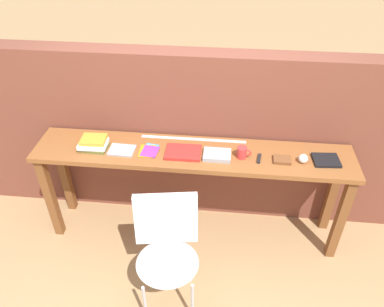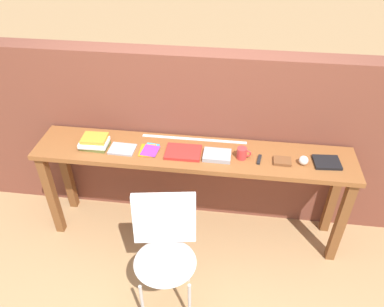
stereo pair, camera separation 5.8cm
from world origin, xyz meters
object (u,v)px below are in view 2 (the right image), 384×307
at_px(book_repair_rightmost, 327,162).
at_px(leather_journal_brown, 282,161).
at_px(multitool_folded, 259,160).
at_px(book_open_centre, 183,152).
at_px(pamphlet_pile_colourful, 149,150).
at_px(mug, 242,153).
at_px(magazine_cycling, 122,149).
at_px(book_stack_leftmost, 94,142).
at_px(sports_ball_small, 304,160).
at_px(chair_white_moulded, 165,247).

bearing_deg(book_repair_rightmost, leather_journal_brown, -179.13).
bearing_deg(multitool_folded, book_open_centre, 178.72).
xyz_separation_m(pamphlet_pile_colourful, book_open_centre, (0.27, -0.00, 0.01)).
relative_size(pamphlet_pile_colourful, multitool_folded, 1.75).
bearing_deg(pamphlet_pile_colourful, mug, -0.12).
xyz_separation_m(magazine_cycling, multitool_folded, (1.06, 0.00, 0.00)).
bearing_deg(book_open_centre, book_stack_leftmost, 179.50).
bearing_deg(multitool_folded, sports_ball_small, -0.55).
xyz_separation_m(chair_white_moulded, leather_journal_brown, (0.79, 0.61, 0.37)).
height_order(book_stack_leftmost, multitool_folded, book_stack_leftmost).
bearing_deg(chair_white_moulded, book_open_centre, 86.28).
xyz_separation_m(book_stack_leftmost, pamphlet_pile_colourful, (0.44, 0.00, -0.04)).
xyz_separation_m(leather_journal_brown, sports_ball_small, (0.15, -0.00, 0.02)).
relative_size(chair_white_moulded, book_repair_rightmost, 4.63).
xyz_separation_m(book_open_centre, leather_journal_brown, (0.75, -0.02, 0.00)).
xyz_separation_m(pamphlet_pile_colourful, mug, (0.72, -0.00, 0.04)).
bearing_deg(book_repair_rightmost, book_stack_leftmost, 176.07).
xyz_separation_m(leather_journal_brown, book_repair_rightmost, (0.33, 0.03, -0.00)).
relative_size(pamphlet_pile_colourful, book_open_centre, 0.71).
relative_size(chair_white_moulded, mug, 8.10).
relative_size(leather_journal_brown, sports_ball_small, 1.86).
distance_m(magazine_cycling, mug, 0.93).
bearing_deg(book_repair_rightmost, multitool_folded, 178.75).
height_order(magazine_cycling, book_repair_rightmost, book_repair_rightmost).
distance_m(leather_journal_brown, sports_ball_small, 0.15).
height_order(book_open_centre, sports_ball_small, sports_ball_small).
distance_m(pamphlet_pile_colourful, multitool_folded, 0.85).
xyz_separation_m(magazine_cycling, mug, (0.93, 0.02, 0.04)).
xyz_separation_m(book_stack_leftmost, multitool_folded, (1.29, -0.01, -0.03)).
xyz_separation_m(mug, sports_ball_small, (0.45, -0.02, -0.01)).
height_order(chair_white_moulded, multitool_folded, multitool_folded).
relative_size(book_open_centre, book_repair_rightmost, 1.41).
distance_m(mug, multitool_folded, 0.14).
bearing_deg(book_stack_leftmost, chair_white_moulded, -43.53).
bearing_deg(magazine_cycling, sports_ball_small, 1.96).
bearing_deg(chair_white_moulded, leather_journal_brown, 37.85).
bearing_deg(book_open_centre, book_repair_rightmost, 0.32).
xyz_separation_m(book_stack_leftmost, magazine_cycling, (0.23, -0.02, -0.03)).
distance_m(chair_white_moulded, mug, 0.89).
relative_size(mug, leather_journal_brown, 0.85).
height_order(book_stack_leftmost, magazine_cycling, book_stack_leftmost).
height_order(book_stack_leftmost, book_repair_rightmost, book_stack_leftmost).
height_order(book_stack_leftmost, mug, mug).
xyz_separation_m(book_open_centre, sports_ball_small, (0.90, -0.02, 0.02)).
height_order(pamphlet_pile_colourful, leather_journal_brown, leather_journal_brown).
distance_m(mug, book_repair_rightmost, 0.63).
bearing_deg(sports_ball_small, mug, 177.93).
height_order(pamphlet_pile_colourful, mug, mug).
height_order(mug, sports_ball_small, mug).
bearing_deg(magazine_cycling, book_repair_rightmost, 3.06).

